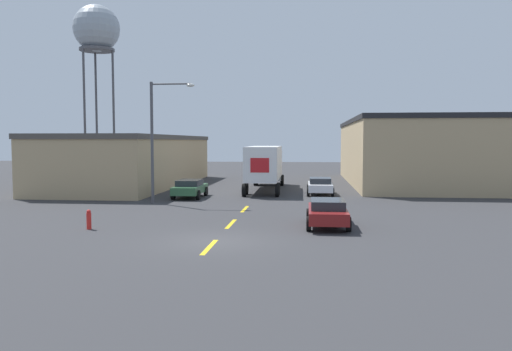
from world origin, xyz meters
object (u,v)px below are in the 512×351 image
Objects in this scene: street_lamp at (157,132)px; fire_hydrant at (89,219)px; water_tower at (97,31)px; parked_car_right_far at (320,185)px; parked_car_right_near at (327,212)px; semi_truck at (266,164)px; parked_car_left_far at (190,188)px.

street_lamp reaches higher than fire_hydrant.
parked_car_right_far is at bearing -38.41° from water_tower.
parked_car_right_far is 0.21× the size of water_tower.
semi_truck is at bearing 104.18° from parked_car_right_near.
parked_car_left_far and parked_car_right_near have the same top height.
fire_hydrant is (-11.20, -16.46, -0.26)m from parked_car_right_far.
parked_car_right_near is (9.56, -11.51, 0.00)m from parked_car_left_far.
water_tower is 2.59× the size of street_lamp.
parked_car_left_far is at bearing 129.71° from parked_car_right_near.
parked_car_left_far is 0.54× the size of street_lamp.
water_tower is (-26.99, 35.95, 17.06)m from parked_car_right_near.
semi_truck is at bearing 51.87° from parked_car_left_far.
parked_car_left_far is 0.21× the size of water_tower.
fire_hydrant is (-1.64, -13.42, -0.26)m from parked_car_left_far.
semi_truck is 0.59× the size of water_tower.
parked_car_right_far is 0.54× the size of street_lamp.
water_tower reaches higher than parked_car_right_far.
fire_hydrant is at bearing -109.38° from semi_truck.
water_tower is at bearing 120.07° from street_lamp.
semi_truck is 18.55m from parked_car_right_near.
water_tower is at bearing 126.90° from parked_car_right_near.
parked_car_left_far is 4.66× the size of fire_hydrant.
semi_truck is at bearing 56.36° from street_lamp.
water_tower is (-22.47, 18.03, 15.54)m from semi_truck.
semi_truck is 2.82× the size of parked_car_right_far.
parked_car_left_far is at bearing 83.04° from fire_hydrant.
fire_hydrant is at bearing -170.32° from parked_car_right_near.
street_lamp is at bearing -150.14° from parked_car_right_far.
semi_truck reaches higher than parked_car_right_far.
water_tower reaches higher than parked_car_left_far.
parked_car_left_far is at bearing -54.50° from water_tower.
parked_car_right_far and parked_car_right_near have the same top height.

